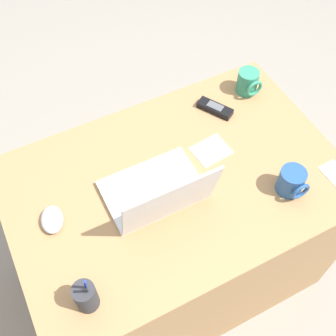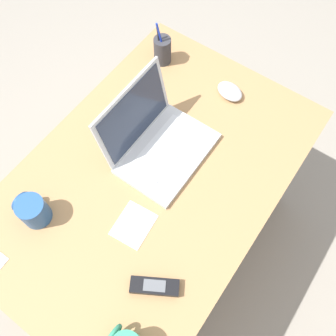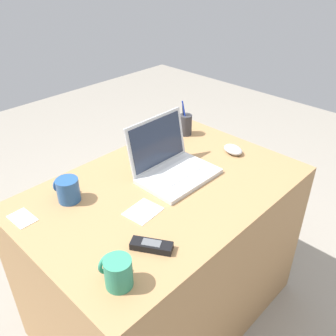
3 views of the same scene
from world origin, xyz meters
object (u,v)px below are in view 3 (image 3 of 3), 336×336
Objects in this scene: coffee_mug_tall at (118,272)px; cordless_phone at (152,246)px; coffee_mug_white at (68,190)px; pen_holder at (185,125)px; laptop at (172,165)px; computer_mouse at (233,150)px.

cordless_phone is at bearing 11.31° from coffee_mug_tall.
coffee_mug_tall reaches higher than cordless_phone.
cordless_phone is at bearing -84.88° from coffee_mug_white.
pen_holder is (0.67, 0.46, 0.04)m from cordless_phone.
coffee_mug_tall is at bearing -105.67° from coffee_mug_white.
laptop is 0.33m from computer_mouse.
computer_mouse is 0.56× the size of pen_holder.
coffee_mug_white is at bearing 74.33° from coffee_mug_tall.
pen_holder is (0.83, 0.49, 0.01)m from coffee_mug_tall.
coffee_mug_tall is (-0.12, -0.44, 0.00)m from coffee_mug_white.
cordless_phone is (-0.68, -0.17, -0.00)m from computer_mouse.
pen_holder reaches higher than coffee_mug_tall.
coffee_mug_tall is 0.96m from pen_holder.
laptop is 0.38m from pen_holder.
pen_holder reaches higher than computer_mouse.
coffee_mug_white is (-0.39, 0.16, -0.00)m from laptop.
laptop is 3.29× the size of coffee_mug_white.
coffee_mug_tall is 0.17m from cordless_phone.
coffee_mug_white is at bearing 95.12° from cordless_phone.
cordless_phone is at bearing -152.81° from computer_mouse.
computer_mouse is 0.72× the size of cordless_phone.
laptop reaches higher than coffee_mug_tall.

